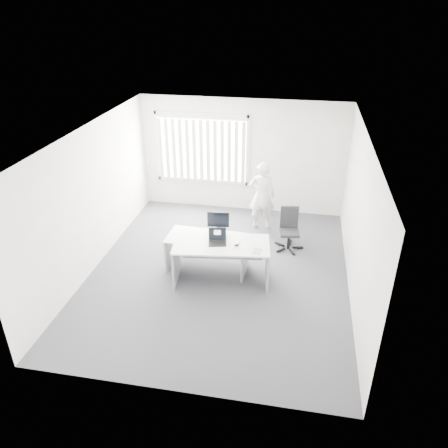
% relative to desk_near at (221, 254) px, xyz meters
% --- Properties ---
extents(ground, '(6.00, 6.00, 0.00)m').
position_rel_desk_near_xyz_m(ground, '(-0.10, 0.25, -0.58)').
color(ground, '#4B4C52').
rests_on(ground, ground).
extents(wall_back, '(5.00, 0.02, 2.80)m').
position_rel_desk_near_xyz_m(wall_back, '(-0.10, 3.25, 0.82)').
color(wall_back, white).
rests_on(wall_back, ground).
extents(wall_front, '(5.00, 0.02, 2.80)m').
position_rel_desk_near_xyz_m(wall_front, '(-0.10, -2.75, 0.82)').
color(wall_front, white).
rests_on(wall_front, ground).
extents(wall_left, '(0.02, 6.00, 2.80)m').
position_rel_desk_near_xyz_m(wall_left, '(-2.60, 0.25, 0.82)').
color(wall_left, white).
rests_on(wall_left, ground).
extents(wall_right, '(0.02, 6.00, 2.80)m').
position_rel_desk_near_xyz_m(wall_right, '(2.40, 0.25, 0.82)').
color(wall_right, white).
rests_on(wall_right, ground).
extents(ceiling, '(5.00, 6.00, 0.02)m').
position_rel_desk_near_xyz_m(ceiling, '(-0.10, 0.25, 2.22)').
color(ceiling, white).
rests_on(ceiling, wall_back).
extents(window, '(2.32, 0.06, 1.76)m').
position_rel_desk_near_xyz_m(window, '(-1.10, 3.21, 0.97)').
color(window, silver).
rests_on(window, wall_back).
extents(blinds, '(2.20, 0.10, 1.50)m').
position_rel_desk_near_xyz_m(blinds, '(-1.10, 3.15, 0.94)').
color(blinds, silver).
rests_on(blinds, wall_back).
extents(desk_near, '(1.87, 1.05, 0.81)m').
position_rel_desk_near_xyz_m(desk_near, '(0.00, 0.00, 0.00)').
color(desk_near, silver).
rests_on(desk_near, ground).
extents(desk_far, '(1.59, 0.81, 0.71)m').
position_rel_desk_near_xyz_m(desk_far, '(-0.35, 0.35, -0.07)').
color(desk_far, silver).
rests_on(desk_far, ground).
extents(office_chair, '(0.60, 0.60, 0.93)m').
position_rel_desk_near_xyz_m(office_chair, '(1.20, 1.46, -0.30)').
color(office_chair, black).
rests_on(office_chair, ground).
extents(person, '(0.62, 0.43, 1.63)m').
position_rel_desk_near_xyz_m(person, '(0.51, 2.30, 0.23)').
color(person, silver).
rests_on(person, ground).
extents(laptop, '(0.38, 0.35, 0.25)m').
position_rel_desk_near_xyz_m(laptop, '(-0.07, -0.01, 0.35)').
color(laptop, black).
rests_on(laptop, desk_near).
extents(paper_sheet, '(0.28, 0.21, 0.00)m').
position_rel_desk_near_xyz_m(paper_sheet, '(0.35, -0.05, 0.23)').
color(paper_sheet, white).
rests_on(paper_sheet, desk_near).
extents(mouse, '(0.07, 0.12, 0.05)m').
position_rel_desk_near_xyz_m(mouse, '(0.29, 0.01, 0.25)').
color(mouse, '#AFAFB1').
rests_on(mouse, paper_sheet).
extents(booklet, '(0.18, 0.23, 0.01)m').
position_rel_desk_near_xyz_m(booklet, '(0.68, -0.14, 0.23)').
color(booklet, white).
rests_on(booklet, desk_near).
extents(keyboard, '(0.47, 0.20, 0.02)m').
position_rel_desk_near_xyz_m(keyboard, '(-0.30, 0.15, 0.14)').
color(keyboard, black).
rests_on(keyboard, desk_far).
extents(monitor, '(0.45, 0.18, 0.43)m').
position_rel_desk_near_xyz_m(monitor, '(-0.18, 0.63, 0.34)').
color(monitor, black).
rests_on(monitor, desk_far).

